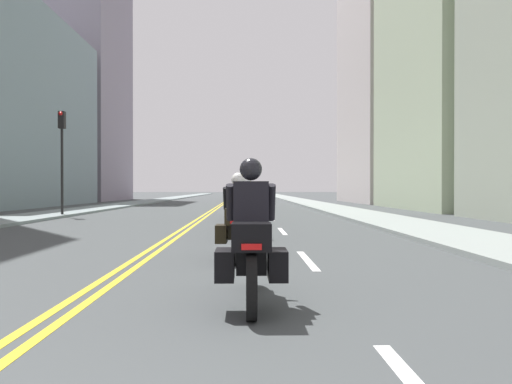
% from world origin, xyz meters
% --- Properties ---
extents(ground_plane, '(264.00, 264.00, 0.00)m').
position_xyz_m(ground_plane, '(0.00, 48.00, 0.00)').
color(ground_plane, '#404445').
extents(sidewalk_left, '(2.77, 144.00, 0.12)m').
position_xyz_m(sidewalk_left, '(-7.57, 48.00, 0.06)').
color(sidewalk_left, gray).
rests_on(sidewalk_left, ground).
extents(sidewalk_right, '(2.77, 144.00, 0.12)m').
position_xyz_m(sidewalk_right, '(7.57, 48.00, 0.06)').
color(sidewalk_right, gray).
rests_on(sidewalk_right, ground).
extents(centreline_yellow_inner, '(0.12, 132.00, 0.01)m').
position_xyz_m(centreline_yellow_inner, '(-0.12, 48.00, 0.00)').
color(centreline_yellow_inner, yellow).
rests_on(centreline_yellow_inner, ground).
extents(centreline_yellow_outer, '(0.12, 132.00, 0.01)m').
position_xyz_m(centreline_yellow_outer, '(0.12, 48.00, 0.00)').
color(centreline_yellow_outer, yellow).
rests_on(centreline_yellow_outer, ground).
extents(lane_dashes_white, '(0.14, 56.40, 0.01)m').
position_xyz_m(lane_dashes_white, '(3.09, 29.00, 0.00)').
color(lane_dashes_white, silver).
rests_on(lane_dashes_white, ground).
extents(building_left_2, '(7.80, 13.23, 28.44)m').
position_xyz_m(building_left_2, '(-15.85, 52.48, 14.22)').
color(building_left_2, gray).
rests_on(building_left_2, ground).
extents(building_right_2, '(7.60, 14.01, 28.22)m').
position_xyz_m(building_right_2, '(15.75, 44.53, 14.11)').
color(building_right_2, beige).
rests_on(building_right_2, ground).
extents(motorcycle_0, '(0.76, 2.18, 1.67)m').
position_xyz_m(motorcycle_0, '(2.02, 4.64, 0.68)').
color(motorcycle_0, black).
rests_on(motorcycle_0, ground).
extents(motorcycle_1, '(0.77, 2.17, 1.62)m').
position_xyz_m(motorcycle_1, '(1.82, 8.08, 0.67)').
color(motorcycle_1, black).
rests_on(motorcycle_1, ground).
extents(motorcycle_2, '(0.77, 2.25, 1.63)m').
position_xyz_m(motorcycle_2, '(1.97, 11.80, 0.68)').
color(motorcycle_2, black).
rests_on(motorcycle_2, ground).
extents(motorcycle_3, '(0.77, 2.15, 1.63)m').
position_xyz_m(motorcycle_3, '(1.95, 14.93, 0.67)').
color(motorcycle_3, black).
rests_on(motorcycle_3, ground).
extents(motorcycle_4, '(0.78, 2.21, 1.63)m').
position_xyz_m(motorcycle_4, '(1.69, 19.17, 0.67)').
color(motorcycle_4, black).
rests_on(motorcycle_4, ground).
extents(motorcycle_5, '(0.77, 2.19, 1.62)m').
position_xyz_m(motorcycle_5, '(1.65, 22.41, 0.67)').
color(motorcycle_5, black).
rests_on(motorcycle_5, ground).
extents(traffic_light_near, '(0.28, 0.38, 4.91)m').
position_xyz_m(traffic_light_near, '(-6.59, 21.76, 3.39)').
color(traffic_light_near, black).
rests_on(traffic_light_near, ground).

